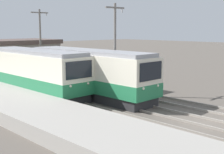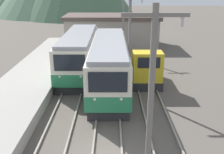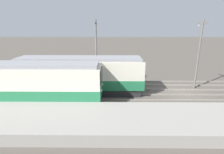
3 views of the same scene
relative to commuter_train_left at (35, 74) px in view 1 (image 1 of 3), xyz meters
name	(u,v)px [view 1 (image 1 of 3)]	position (x,y,z in m)	size (l,w,h in m)	color
ground_plane	(204,124)	(2.60, -13.94, -1.72)	(200.00, 200.00, 0.00)	#564F47
platform_left	(131,146)	(-3.65, -13.94, -1.31)	(4.50, 54.00, 0.82)	gray
track_left	(179,133)	(0.00, -13.94, -1.65)	(1.54, 60.00, 0.14)	gray
track_center	(206,122)	(2.80, -13.94, -1.65)	(1.54, 60.00, 0.14)	gray
commuter_train_left	(35,74)	(0.00, 0.00, 0.00)	(2.84, 11.80, 3.71)	#28282B
commuter_train_center	(88,75)	(2.80, -3.48, 0.01)	(2.84, 12.87, 3.74)	#28282B
shunting_locomotive	(110,76)	(5.80, -2.86, -0.52)	(2.40, 4.74, 3.00)	#28282B
catenary_mast_mid	(115,46)	(4.31, -5.02, 2.28)	(2.00, 0.20, 7.37)	slate
catenary_mast_far	(41,42)	(4.31, 5.91, 2.28)	(2.00, 0.20, 7.37)	slate
station_building	(3,58)	(3.03, 12.06, 0.34)	(12.60, 6.30, 4.09)	gray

